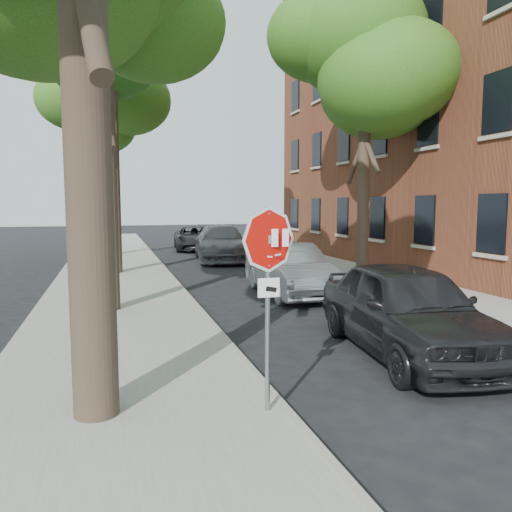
{
  "coord_description": "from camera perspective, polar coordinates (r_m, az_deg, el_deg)",
  "views": [
    {
      "loc": [
        -2.57,
        -5.87,
        2.76
      ],
      "look_at": [
        -0.68,
        0.61,
        2.05
      ],
      "focal_mm": 35.0,
      "sensor_mm": 36.0,
      "label": 1
    }
  ],
  "objects": [
    {
      "name": "car_a",
      "position": [
        9.57,
        16.87,
        -5.79
      ],
      "size": [
        2.54,
        5.16,
        1.69
      ],
      "primitive_type": "imported",
      "rotation": [
        0.0,
        0.0,
        -0.11
      ],
      "color": "black",
      "rests_on": "ground"
    },
    {
      "name": "ground",
      "position": [
        6.97,
        7.06,
        -17.36
      ],
      "size": [
        120.0,
        120.0,
        0.0
      ],
      "primitive_type": "plane",
      "color": "black",
      "rests_on": "ground"
    },
    {
      "name": "tree_far",
      "position": [
        27.34,
        -17.0,
        15.11
      ],
      "size": [
        5.29,
        4.91,
        9.33
      ],
      "color": "black",
      "rests_on": "sidewalk_left"
    },
    {
      "name": "tree_mid_b",
      "position": [
        20.66,
        -16.41,
        20.44
      ],
      "size": [
        5.88,
        5.46,
        10.36
      ],
      "color": "black",
      "rests_on": "sidewalk_left"
    },
    {
      "name": "car_c",
      "position": [
        24.38,
        -4.01,
        1.51
      ],
      "size": [
        3.07,
        6.15,
        1.72
      ],
      "primitive_type": "imported",
      "rotation": [
        0.0,
        0.0,
        -0.12
      ],
      "color": "#56565C",
      "rests_on": "ground"
    },
    {
      "name": "curb_left",
      "position": [
        18.19,
        -9.44,
        -2.6
      ],
      "size": [
        0.12,
        55.0,
        0.13
      ],
      "primitive_type": "cube",
      "color": "#9E9384",
      "rests_on": "ground"
    },
    {
      "name": "sidewalk_left",
      "position": [
        18.07,
        -15.91,
        -2.83
      ],
      "size": [
        4.0,
        55.0,
        0.12
      ],
      "primitive_type": "cube",
      "color": "gray",
      "rests_on": "ground"
    },
    {
      "name": "car_b",
      "position": [
        15.12,
        3.84,
        -1.55
      ],
      "size": [
        1.75,
        4.75,
        1.55
      ],
      "primitive_type": "imported",
      "rotation": [
        0.0,
        0.0,
        -0.02
      ],
      "color": "#A5A8AD",
      "rests_on": "ground"
    },
    {
      "name": "curb_right",
      "position": [
        19.21,
        3.71,
        -2.08
      ],
      "size": [
        0.12,
        55.0,
        0.13
      ],
      "primitive_type": "cube",
      "color": "#9E9384",
      "rests_on": "ground"
    },
    {
      "name": "car_d",
      "position": [
        30.03,
        -6.97,
        2.04
      ],
      "size": [
        2.8,
        5.31,
        1.42
      ],
      "primitive_type": "imported",
      "rotation": [
        0.0,
        0.0,
        -0.09
      ],
      "color": "black",
      "rests_on": "ground"
    },
    {
      "name": "apartment_building",
      "position": [
        26.33,
        24.11,
        16.2
      ],
      "size": [
        12.2,
        20.2,
        15.3
      ],
      "color": "brown",
      "rests_on": "ground"
    },
    {
      "name": "stop_sign",
      "position": [
        6.19,
        1.42,
        -1.53
      ],
      "size": [
        0.76,
        0.34,
        2.61
      ],
      "color": "gray",
      "rests_on": "sidewalk_left"
    },
    {
      "name": "tree_right",
      "position": [
        18.66,
        12.22,
        19.68
      ],
      "size": [
        5.29,
        4.91,
        9.33
      ],
      "color": "black",
      "rests_on": "sidewalk_right"
    },
    {
      "name": "sidewalk_right",
      "position": [
        20.0,
        9.24,
        -1.84
      ],
      "size": [
        4.0,
        55.0,
        0.12
      ],
      "primitive_type": "cube",
      "color": "gray",
      "rests_on": "ground"
    }
  ]
}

